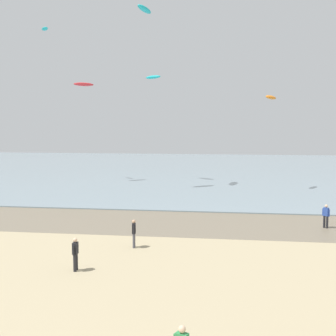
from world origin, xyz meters
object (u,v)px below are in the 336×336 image
object	(u,v)px
person_trailing_behind	(134,233)
person_far_down_beach	(326,215)
kite_aloft_1	(271,97)
kite_aloft_3	(84,84)
kite_aloft_2	(45,29)
kite_aloft_4	(144,9)
person_right_flank	(75,253)
kite_aloft_0	(153,77)

from	to	relation	value
person_trailing_behind	person_far_down_beach	bearing A→B (deg)	28.38
kite_aloft_1	kite_aloft_3	distance (m)	22.83
kite_aloft_2	kite_aloft_3	bearing A→B (deg)	-136.34
kite_aloft_2	kite_aloft_4	size ratio (longest dim) A/B	0.52
person_right_flank	kite_aloft_2	bearing A→B (deg)	114.83
kite_aloft_0	kite_aloft_3	world-z (taller)	kite_aloft_0
person_far_down_beach	kite_aloft_4	xyz separation A→B (m)	(-16.56, 17.98, 19.34)
person_trailing_behind	kite_aloft_3	distance (m)	32.75
person_right_flank	kite_aloft_0	size ratio (longest dim) A/B	0.65
person_trailing_behind	kite_aloft_0	distance (m)	33.25
kite_aloft_1	kite_aloft_2	distance (m)	29.27
kite_aloft_3	kite_aloft_4	world-z (taller)	kite_aloft_4
person_far_down_beach	kite_aloft_2	size ratio (longest dim) A/B	0.94
person_right_flank	kite_aloft_3	xyz separation A→B (m)	(-10.29, 32.70, 11.39)
person_right_flank	kite_aloft_1	world-z (taller)	kite_aloft_1
kite_aloft_0	kite_aloft_2	size ratio (longest dim) A/B	1.45
kite_aloft_0	kite_aloft_4	distance (m)	9.05
kite_aloft_1	kite_aloft_2	xyz separation A→B (m)	(-27.58, 4.00, 8.95)
person_trailing_behind	kite_aloft_1	xyz separation A→B (m)	(10.15, 24.68, 9.42)
kite_aloft_2	person_trailing_behind	bearing A→B (deg)	171.13
kite_aloft_2	person_right_flank	bearing A→B (deg)	164.66
kite_aloft_4	kite_aloft_0	bearing A→B (deg)	8.54
person_right_flank	person_trailing_behind	world-z (taller)	same
person_trailing_behind	kite_aloft_0	world-z (taller)	kite_aloft_0
kite_aloft_0	kite_aloft_4	xyz separation A→B (m)	(0.02, -5.82, 6.93)
person_far_down_beach	kite_aloft_1	bearing A→B (deg)	97.71
kite_aloft_1	kite_aloft_4	world-z (taller)	kite_aloft_4
person_far_down_beach	kite_aloft_1	xyz separation A→B (m)	(-2.42, 17.88, 9.42)
person_right_flank	kite_aloft_1	bearing A→B (deg)	67.36
person_trailing_behind	person_right_flank	bearing A→B (deg)	-114.07
person_trailing_behind	kite_aloft_1	size ratio (longest dim) A/B	0.69
kite_aloft_0	kite_aloft_3	bearing A→B (deg)	55.01
kite_aloft_4	kite_aloft_1	bearing A→B (deg)	-82.08
person_trailing_behind	kite_aloft_2	bearing A→B (deg)	121.29
kite_aloft_1	kite_aloft_2	bearing A→B (deg)	-72.53
kite_aloft_0	kite_aloft_4	size ratio (longest dim) A/B	0.76
kite_aloft_3	kite_aloft_4	bearing A→B (deg)	-62.39
person_trailing_behind	kite_aloft_2	world-z (taller)	kite_aloft_2
kite_aloft_3	kite_aloft_2	bearing A→B (deg)	133.30
person_far_down_beach	kite_aloft_2	xyz separation A→B (m)	(-30.00, 21.88, 18.37)
person_right_flank	kite_aloft_4	world-z (taller)	kite_aloft_4
person_far_down_beach	person_right_flank	bearing A→B (deg)	-142.12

